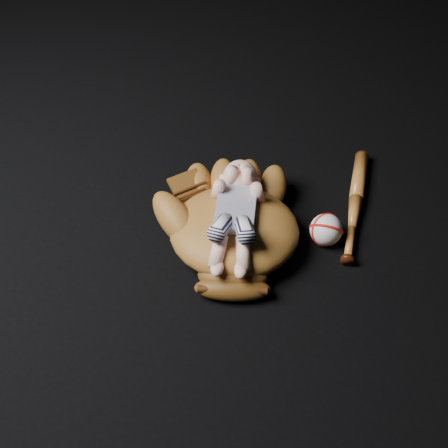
% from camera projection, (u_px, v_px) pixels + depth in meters
% --- Properties ---
extents(baseball_glove, '(0.46, 0.51, 0.14)m').
position_uv_depth(baseball_glove, '(234.00, 226.00, 1.39)').
color(baseball_glove, brown).
rests_on(baseball_glove, ground).
extents(newborn_baby, '(0.17, 0.35, 0.14)m').
position_uv_depth(newborn_baby, '(235.00, 215.00, 1.35)').
color(newborn_baby, '#F5B59E').
rests_on(newborn_baby, baseball_glove).
extents(baseball_bat, '(0.07, 0.41, 0.04)m').
position_uv_depth(baseball_bat, '(355.00, 205.00, 1.52)').
color(baseball_bat, '#AC6221').
rests_on(baseball_bat, ground).
extents(baseball, '(0.10, 0.10, 0.08)m').
position_uv_depth(baseball, '(326.00, 230.00, 1.43)').
color(baseball, white).
rests_on(baseball, ground).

